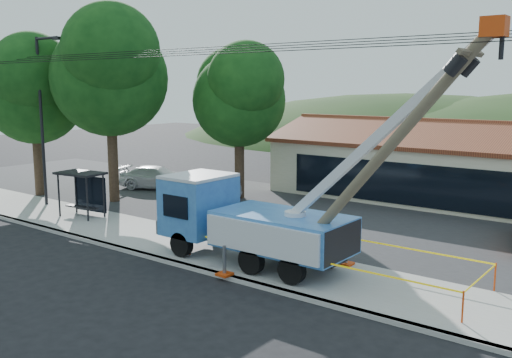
{
  "coord_description": "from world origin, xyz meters",
  "views": [
    {
      "loc": [
        13.5,
        -12.04,
        6.52
      ],
      "look_at": [
        0.36,
        5.0,
        2.98
      ],
      "focal_mm": 40.0,
      "sensor_mm": 36.0,
      "label": 1
    }
  ],
  "objects_px": {
    "car_silver": "(210,206)",
    "car_white": "(158,190)",
    "leaning_pole": "(382,155)",
    "utility_truck": "(248,219)",
    "bus_shelter": "(83,184)"
  },
  "relations": [
    {
      "from": "utility_truck",
      "to": "car_white",
      "type": "bearing_deg",
      "value": 149.01
    },
    {
      "from": "bus_shelter",
      "to": "leaning_pole",
      "type": "bearing_deg",
      "value": -10.93
    },
    {
      "from": "bus_shelter",
      "to": "car_white",
      "type": "relative_size",
      "value": 0.51
    },
    {
      "from": "leaning_pole",
      "to": "car_silver",
      "type": "bearing_deg",
      "value": 152.01
    },
    {
      "from": "utility_truck",
      "to": "leaning_pole",
      "type": "distance_m",
      "value": 5.95
    },
    {
      "from": "bus_shelter",
      "to": "utility_truck",
      "type": "bearing_deg",
      "value": -11.34
    },
    {
      "from": "leaning_pole",
      "to": "utility_truck",
      "type": "bearing_deg",
      "value": 177.1
    },
    {
      "from": "leaning_pole",
      "to": "car_white",
      "type": "relative_size",
      "value": 1.67
    },
    {
      "from": "leaning_pole",
      "to": "bus_shelter",
      "type": "distance_m",
      "value": 16.51
    },
    {
      "from": "leaning_pole",
      "to": "car_silver",
      "type": "relative_size",
      "value": 1.97
    },
    {
      "from": "bus_shelter",
      "to": "car_silver",
      "type": "bearing_deg",
      "value": 57.76
    },
    {
      "from": "car_silver",
      "to": "car_white",
      "type": "relative_size",
      "value": 0.85
    },
    {
      "from": "utility_truck",
      "to": "car_white",
      "type": "relative_size",
      "value": 2.51
    },
    {
      "from": "utility_truck",
      "to": "bus_shelter",
      "type": "xyz_separation_m",
      "value": [
        -10.98,
        0.8,
        0.02
      ]
    },
    {
      "from": "utility_truck",
      "to": "bus_shelter",
      "type": "relative_size",
      "value": 4.93
    }
  ]
}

